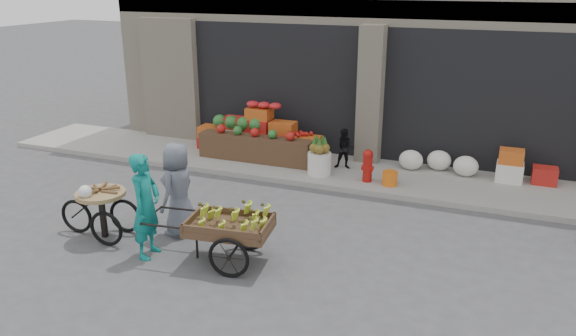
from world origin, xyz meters
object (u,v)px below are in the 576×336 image
at_px(banana_cart, 227,223).
at_px(vendor_grey, 178,189).
at_px(fire_hydrant, 368,164).
at_px(tricycle_cart, 102,207).
at_px(seated_person, 345,149).
at_px(vendor_woman, 146,206).
at_px(orange_bucket, 390,178).
at_px(pineapple_bin, 319,163).

distance_m(banana_cart, vendor_grey, 1.42).
distance_m(fire_hydrant, tricycle_cart, 5.47).
bearing_deg(vendor_grey, seated_person, 156.93).
bearing_deg(banana_cart, vendor_woman, -175.84).
bearing_deg(seated_person, vendor_grey, -123.38).
distance_m(orange_bucket, banana_cart, 4.42).
relative_size(fire_hydrant, tricycle_cart, 0.49).
bearing_deg(banana_cart, fire_hydrant, 66.07).
xyz_separation_m(fire_hydrant, orange_bucket, (0.50, -0.05, -0.23)).
height_order(orange_bucket, vendor_grey, vendor_grey).
xyz_separation_m(seated_person, vendor_grey, (-1.78, -4.12, 0.24)).
distance_m(fire_hydrant, orange_bucket, 0.55).
height_order(banana_cart, vendor_woman, vendor_woman).
height_order(seated_person, vendor_grey, vendor_grey).
xyz_separation_m(banana_cart, tricycle_cart, (-2.42, 0.02, -0.10)).
xyz_separation_m(fire_hydrant, vendor_grey, (-2.48, -3.47, 0.32)).
bearing_deg(fire_hydrant, vendor_woman, -119.79).
bearing_deg(pineapple_bin, vendor_woman, -107.60).
distance_m(orange_bucket, tricycle_cart, 5.79).
bearing_deg(seated_person, tricycle_cart, -131.73).
bearing_deg(orange_bucket, vendor_grey, -131.07).
xyz_separation_m(pineapple_bin, tricycle_cart, (-2.53, -4.14, 0.20)).
bearing_deg(vendor_grey, pineapple_bin, 158.88).
bearing_deg(banana_cart, seated_person, 76.37).
bearing_deg(seated_person, fire_hydrant, -52.88).
relative_size(seated_person, vendor_grey, 0.56).
bearing_deg(vendor_woman, tricycle_cart, 70.04).
relative_size(tricycle_cart, vendor_grey, 0.87).
relative_size(banana_cart, tricycle_cart, 1.58).
xyz_separation_m(pineapple_bin, vendor_grey, (-1.38, -3.52, 0.45)).
xyz_separation_m(pineapple_bin, orange_bucket, (1.60, -0.10, -0.10)).
height_order(pineapple_bin, vendor_grey, vendor_grey).
bearing_deg(vendor_woman, seated_person, -25.86).
bearing_deg(orange_bucket, tricycle_cart, -135.63).
bearing_deg(pineapple_bin, vendor_grey, -111.42).
height_order(pineapple_bin, seated_person, seated_person).
bearing_deg(vendor_woman, orange_bucket, -40.90).
xyz_separation_m(orange_bucket, seated_person, (-1.20, 0.70, 0.31)).
relative_size(orange_bucket, vendor_grey, 0.19).
xyz_separation_m(fire_hydrant, seated_person, (-0.70, 0.65, 0.08)).
distance_m(fire_hydrant, seated_person, 0.96).
bearing_deg(vendor_grey, vendor_woman, -1.02).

